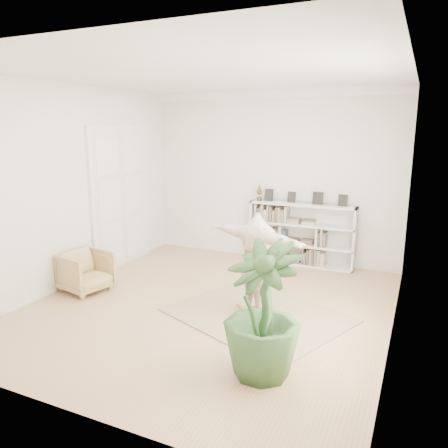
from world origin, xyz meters
name	(u,v)px	position (x,y,z in m)	size (l,w,h in m)	color
floor	(210,306)	(0.00, 0.00, 0.00)	(6.00, 6.00, 0.00)	tan
room_shell	(272,94)	(0.00, 2.94, 3.51)	(6.00, 6.00, 6.00)	silver
doors	(120,198)	(-2.70, 1.30, 1.40)	(0.09, 1.78, 2.92)	white
bookshelf	(301,235)	(0.74, 2.82, 0.64)	(2.20, 0.35, 1.64)	silver
armchair	(86,272)	(-2.30, -0.28, 0.35)	(0.75, 0.78, 0.71)	tan
rug	(257,315)	(0.82, -0.01, 0.01)	(2.50, 2.00, 0.02)	tan
rocker_board	(257,311)	(0.82, -0.01, 0.06)	(0.53, 0.43, 0.10)	olive
person	(258,260)	(0.82, -0.01, 0.89)	(1.89, 0.51, 1.54)	tan
houseplant	(262,310)	(1.44, -1.53, 0.80)	(0.90, 0.90, 1.60)	#315329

